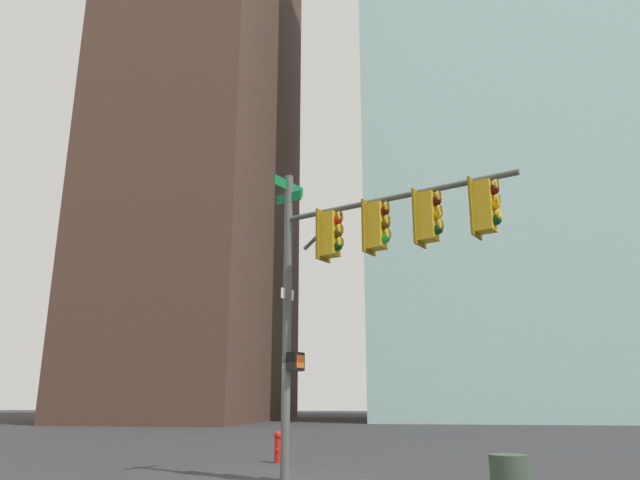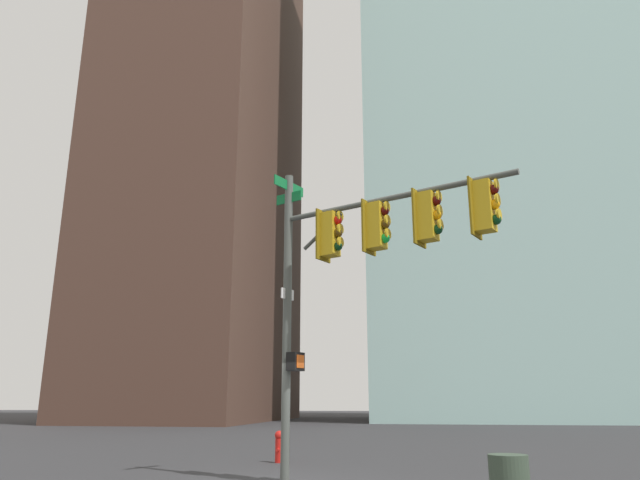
{
  "view_description": "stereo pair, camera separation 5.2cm",
  "coord_description": "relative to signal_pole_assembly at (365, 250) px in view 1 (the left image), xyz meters",
  "views": [
    {
      "loc": [
        13.27,
        2.9,
        1.68
      ],
      "look_at": [
        0.65,
        0.8,
        5.2
      ],
      "focal_mm": 33.04,
      "sensor_mm": 36.0,
      "label": 1
    },
    {
      "loc": [
        13.26,
        2.95,
        1.68
      ],
      "look_at": [
        0.65,
        0.8,
        5.2
      ],
      "focal_mm": 33.04,
      "sensor_mm": 36.0,
      "label": 2
    }
  ],
  "objects": [
    {
      "name": "signal_pole_assembly",
      "position": [
        0.0,
        0.0,
        0.0
      ],
      "size": [
        2.8,
        5.28,
        6.93
      ],
      "rotation": [
        0.0,
        0.0,
        1.15
      ],
      "color": "#4C514C",
      "rests_on": "ground_plane"
    },
    {
      "name": "fire_hydrant",
      "position": [
        -5.18,
        -3.05,
        -4.33
      ],
      "size": [
        0.34,
        0.26,
        0.87
      ],
      "color": "red",
      "rests_on": "ground_plane"
    },
    {
      "name": "building_glass_tower",
      "position": [
        -47.7,
        11.48,
        26.08
      ],
      "size": [
        24.2,
        29.28,
        61.77
      ],
      "primitive_type": "cube",
      "color": "#9EC6C1",
      "rests_on": "ground_plane"
    },
    {
      "name": "building_brick_midblock",
      "position": [
        -47.72,
        -22.96,
        17.84
      ],
      "size": [
        21.83,
        16.88,
        45.27
      ],
      "primitive_type": "cube",
      "color": "#845B47",
      "rests_on": "ground_plane"
    },
    {
      "name": "building_brick_nearside",
      "position": [
        -40.46,
        -19.34,
        24.79
      ],
      "size": [
        24.87,
        14.19,
        59.17
      ],
      "primitive_type": "cube",
      "color": "#4C3328",
      "rests_on": "ground_plane"
    },
    {
      "name": "building_brick_farside",
      "position": [
        -50.21,
        8.78,
        18.53
      ],
      "size": [
        16.5,
        14.49,
        46.65
      ],
      "primitive_type": "cube",
      "color": "#4C3328",
      "rests_on": "ground_plane"
    }
  ]
}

